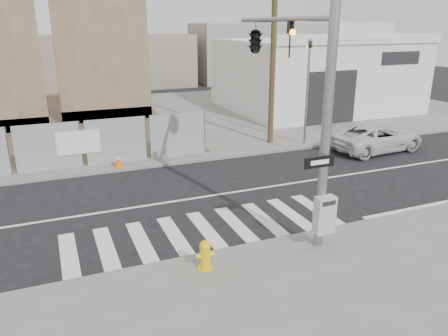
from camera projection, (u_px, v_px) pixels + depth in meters
name	position (u px, v px, depth m)	size (l,w,h in m)	color
ground	(182.00, 200.00, 15.58)	(100.00, 100.00, 0.00)	black
sidewalk_far	(117.00, 121.00, 27.84)	(50.00, 20.00, 0.12)	slate
signal_pole	(276.00, 66.00, 13.18)	(0.96, 5.87, 7.00)	gray
far_signal_pole	(308.00, 77.00, 21.41)	(0.16, 0.20, 5.60)	gray
concrete_wall_right	(104.00, 68.00, 26.69)	(5.50, 1.30, 8.00)	brown
auto_shop	(314.00, 74.00, 31.22)	(12.00, 10.20, 5.95)	silver
utility_pole_right	(273.00, 41.00, 21.12)	(1.60, 0.28, 10.00)	brown
fire_hydrant	(205.00, 255.00, 10.93)	(0.49, 0.47, 0.77)	#E1BD0C
suv	(377.00, 138.00, 21.44)	(2.21, 4.79, 1.33)	silver
traffic_cone_d	(118.00, 161.00, 18.60)	(0.41, 0.41, 0.66)	orange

